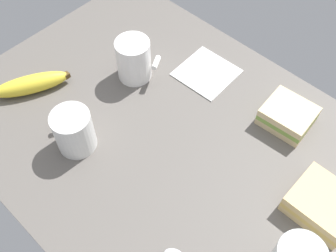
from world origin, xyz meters
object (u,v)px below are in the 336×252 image
Objects in this scene: sandwich_side at (323,204)px; paper_napkin at (207,73)px; sandwich_main at (288,116)px; banana at (31,84)px; coffee_mug_milky at (74,130)px; coffee_mug_black at (134,59)px.

sandwich_side is 0.94× the size of paper_napkin.
banana is (-45.80, -31.20, -0.14)cm from sandwich_main.
sandwich_main is at bearing 34.26° from banana.
paper_napkin is (-21.04, -0.68, -2.05)cm from sandwich_main.
coffee_mug_milky reaches higher than sandwich_main.
sandwich_side is (43.04, 20.97, -2.48)cm from coffee_mug_milky.
sandwich_main reaches higher than paper_napkin.
sandwich_side is at bearing -38.59° from sandwich_main.
coffee_mug_black is at bearing 103.65° from coffee_mug_milky.
coffee_mug_black is 23.19cm from banana.
banana reaches higher than paper_napkin.
sandwich_main reaches higher than banana.
coffee_mug_milky is at bearing -76.35° from coffee_mug_black.
banana is at bearing -162.94° from sandwich_side.
coffee_mug_milky is 0.87× the size of sandwich_side.
sandwich_main is at bearing 50.47° from coffee_mug_milky.
coffee_mug_milky is 43.31cm from sandwich_main.
paper_napkin is at bearing 45.18° from coffee_mug_black.
coffee_mug_black is 0.81× the size of paper_napkin.
coffee_mug_black is at bearing -134.82° from paper_napkin.
coffee_mug_black reaches higher than coffee_mug_milky.
sandwich_main is 0.62× the size of banana.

